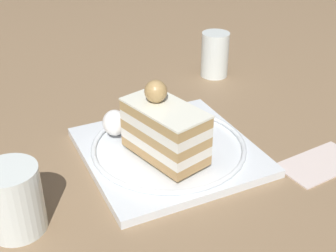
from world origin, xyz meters
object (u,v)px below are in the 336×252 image
at_px(fork, 145,116).
at_px(dessert_plate, 168,149).
at_px(drink_glass_near, 215,56).
at_px(folded_napkin, 320,163).
at_px(cake_slice, 165,129).
at_px(whipped_cream_dollop, 115,123).
at_px(drink_glass_far, 14,203).

bearing_deg(fork, dessert_plate, 80.59).
bearing_deg(drink_glass_near, folded_napkin, 76.99).
distance_m(cake_slice, whipped_cream_dollop, 0.10).
xyz_separation_m(whipped_cream_dollop, drink_glass_near, (-0.30, -0.12, 0.00)).
xyz_separation_m(dessert_plate, drink_glass_far, (0.24, 0.03, 0.03)).
xyz_separation_m(fork, drink_glass_far, (0.26, 0.12, 0.02)).
distance_m(whipped_cream_dollop, fork, 0.07).
bearing_deg(whipped_cream_dollop, dessert_plate, 127.47).
height_order(cake_slice, drink_glass_near, cake_slice).
bearing_deg(fork, folded_napkin, 123.34).
relative_size(cake_slice, drink_glass_far, 1.53).
relative_size(dessert_plate, folded_napkin, 2.27).
relative_size(drink_glass_near, folded_napkin, 0.74).
distance_m(dessert_plate, drink_glass_near, 0.32).
bearing_deg(whipped_cream_dollop, cake_slice, 110.07).
distance_m(cake_slice, drink_glass_far, 0.22).
height_order(dessert_plate, drink_glass_near, drink_glass_near).
xyz_separation_m(drink_glass_far, folded_napkin, (-0.41, 0.12, -0.04)).
bearing_deg(folded_napkin, cake_slice, -34.13).
xyz_separation_m(whipped_cream_dollop, drink_glass_far, (0.19, 0.10, -0.00)).
bearing_deg(cake_slice, drink_glass_near, -141.60).
xyz_separation_m(fork, drink_glass_near, (-0.23, -0.11, 0.02)).
bearing_deg(whipped_cream_dollop, drink_glass_near, -157.61).
distance_m(dessert_plate, fork, 0.09).
relative_size(whipped_cream_dollop, folded_napkin, 0.33).
distance_m(drink_glass_near, drink_glass_far, 0.54).
bearing_deg(fork, drink_glass_near, -155.79).
height_order(cake_slice, whipped_cream_dollop, cake_slice).
height_order(drink_glass_far, folded_napkin, drink_glass_far).
distance_m(dessert_plate, whipped_cream_dollop, 0.09).
height_order(dessert_plate, folded_napkin, dessert_plate).
height_order(drink_glass_near, folded_napkin, drink_glass_near).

